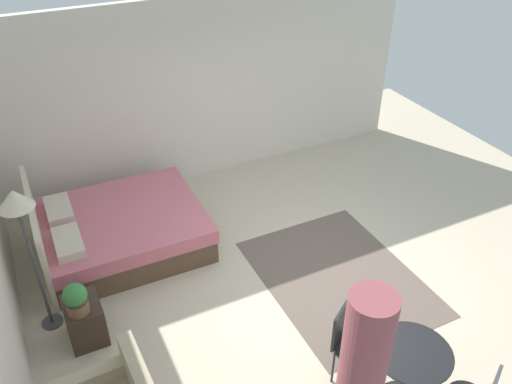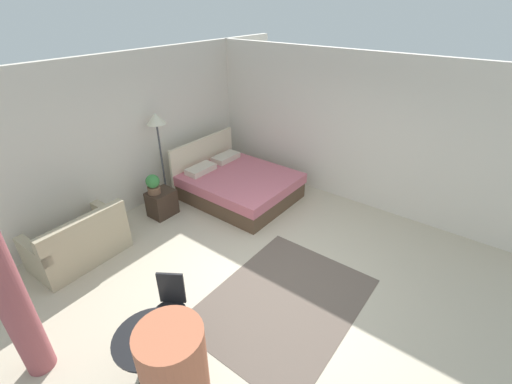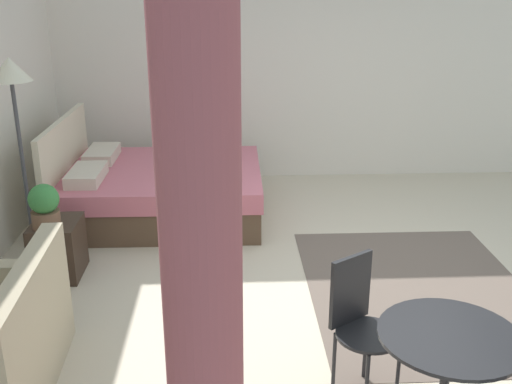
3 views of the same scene
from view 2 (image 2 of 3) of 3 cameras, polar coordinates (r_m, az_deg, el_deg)
ground_plane at (r=5.32m, az=2.41°, el=-14.22°), size 8.92×9.75×0.02m
wall_back at (r=6.76m, az=-21.63°, el=8.21°), size 8.92×0.12×2.88m
wall_right at (r=6.88m, az=17.24°, el=9.33°), size 0.12×6.75×2.88m
area_rug at (r=5.01m, az=4.59°, el=-17.56°), size 2.40×1.83×0.01m
bed at (r=7.13m, az=-3.02°, el=1.25°), size 1.80×2.13×1.08m
couch at (r=6.13m, az=-27.18°, el=-7.53°), size 1.39×0.87×0.88m
nightstand at (r=6.80m, az=-15.28°, el=-1.77°), size 0.49×0.39×0.50m
potted_plant at (r=6.57m, az=-16.65°, el=1.26°), size 0.25×0.25×0.37m
floor_lamp at (r=6.71m, az=-16.08°, el=10.51°), size 0.36×0.36×1.84m
balcony_table at (r=4.01m, az=-16.57°, el=-23.88°), size 0.74×0.74×0.74m
cafe_chair_near_couch at (r=4.37m, az=-13.89°, el=-17.22°), size 0.55×0.55×0.90m
curtain_right at (r=4.19m, az=-36.43°, el=-11.71°), size 0.29×0.29×2.59m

